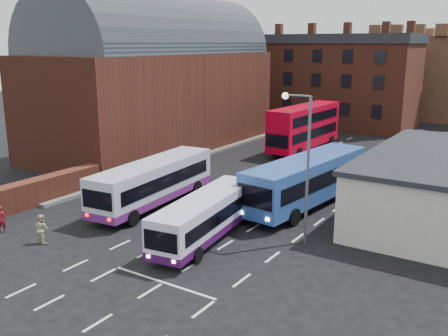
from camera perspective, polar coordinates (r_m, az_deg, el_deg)
The scene contains 11 objects.
ground at distance 29.58m, azimuth -10.69°, elevation -8.12°, with size 180.00×180.00×0.00m, color black.
railway_station at distance 53.51m, azimuth -7.69°, elevation 10.30°, with size 12.00×28.00×16.00m.
forecourt_wall at distance 37.86m, azimuth -19.96°, elevation -2.34°, with size 1.20×10.00×1.80m, color #602B1E.
brick_terrace at distance 70.50m, azimuth 12.04°, elevation 9.27°, with size 22.00×10.00×11.00m, color brown.
bus_white_outbound at distance 34.99m, azimuth -8.06°, elevation -1.35°, with size 3.57×11.52×3.10m.
bus_white_inbound at distance 28.69m, azimuth -2.10°, elevation -5.31°, with size 3.36×9.72×2.60m.
bus_blue at distance 34.92m, azimuth 9.50°, elevation -1.14°, with size 4.19×12.66×3.39m.
bus_red_double at distance 53.23m, azimuth 9.17°, elevation 4.66°, with size 3.29×11.85×4.70m.
street_lamp at distance 27.72m, azimuth 9.04°, elevation 1.51°, with size 1.72×0.37×8.46m.
pedestrian_red at distance 32.86m, azimuth -24.16°, elevation -5.35°, with size 0.60×0.39×1.64m, color maroon.
pedestrian_beige at distance 30.26m, azimuth -20.10°, elevation -6.53°, with size 0.82×0.64×1.69m, color #CABA8C.
Camera 1 is at (19.16, -19.63, 11.06)m, focal length 40.00 mm.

